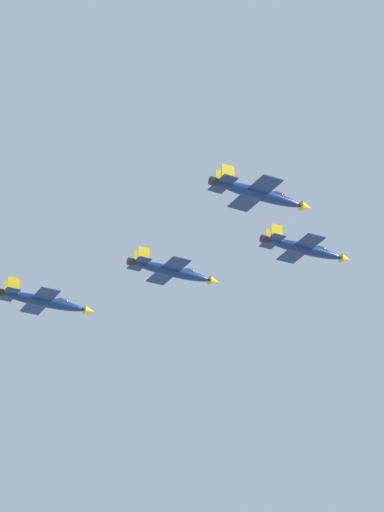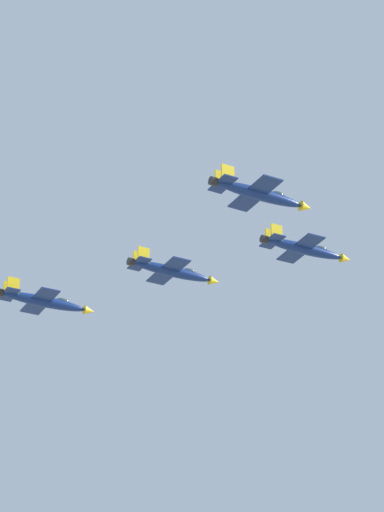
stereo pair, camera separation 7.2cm
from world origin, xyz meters
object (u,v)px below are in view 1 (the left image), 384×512
Objects in this scene: jet_left_outer at (44,301)px; jet_lead at (305,249)px; jet_right_wingman at (259,194)px; jet_left_wingman at (172,271)px.

jet_lead is at bearing -39.93° from jet_left_outer.
jet_lead is at bearing 39.36° from jet_right_wingman.
jet_left_outer is at bearing 110.40° from jet_right_wingman.
jet_left_outer is at bearing 139.16° from jet_left_wingman.
jet_lead is 20.13m from jet_left_wingman.
jet_right_wingman is (-19.19, -5.90, -1.46)m from jet_lead.
jet_right_wingman reaches higher than jet_left_wingman.
jet_right_wingman is at bearing -68.15° from jet_left_outer.
jet_left_wingman is (-8.92, 17.99, -1.43)m from jet_lead.
jet_lead is 20.13m from jet_right_wingman.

